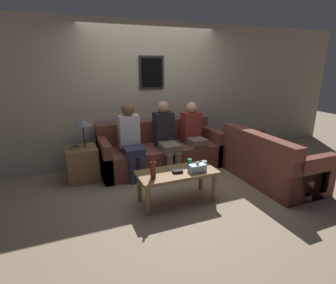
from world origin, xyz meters
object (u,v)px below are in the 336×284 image
drinking_glass (204,164)px  person_left (131,138)px  couch_main (160,152)px  person_middle (166,135)px  person_right (193,132)px  couch_side (269,164)px  wine_bottle (153,169)px  coffee_table (177,176)px

drinking_glass → person_left: (-0.78, 1.11, 0.18)m
couch_main → person_left: person_left is taller
drinking_glass → person_middle: person_middle is taller
person_right → person_left: bearing=-177.6°
couch_main → couch_side: size_ratio=1.36×
couch_side → wine_bottle: couch_side is taller
couch_side → person_middle: bearing=53.3°
drinking_glass → couch_main: bearing=98.1°
couch_main → wine_bottle: (-0.61, -1.36, 0.27)m
couch_side → person_right: person_right is taller
couch_side → drinking_glass: size_ratio=16.75×
couch_side → person_middle: person_middle is taller
wine_bottle → person_right: person_right is taller
couch_side → person_left: (-2.03, 1.06, 0.37)m
couch_side → person_right: size_ratio=1.36×
person_right → person_middle: bearing=-172.9°
wine_bottle → person_right: (1.23, 1.24, 0.08)m
coffee_table → person_right: (0.85, 1.15, 0.26)m
person_right → couch_side: bearing=-53.7°
couch_main → wine_bottle: 1.52m
drinking_glass → person_left: person_left is taller
couch_main → person_right: person_right is taller
couch_side → coffee_table: size_ratio=1.47×
couch_main → drinking_glass: 1.32m
person_left → person_right: bearing=2.4°
couch_side → couch_main: bearing=49.1°
wine_bottle → person_right: 1.74m
person_left → person_right: person_left is taller
wine_bottle → person_left: 1.19m
couch_main → wine_bottle: bearing=-114.2°
couch_side → coffee_table: (-1.67, -0.04, 0.08)m
couch_side → person_middle: 1.78m
couch_main → person_right: size_ratio=1.86×
coffee_table → wine_bottle: (-0.38, -0.08, 0.19)m
coffee_table → person_right: size_ratio=0.93×
couch_main → person_middle: size_ratio=1.78×
coffee_table → drinking_glass: 0.43m
couch_side → coffee_table: couch_side is taller
couch_main → coffee_table: couch_main is taller
wine_bottle → person_left: person_left is taller
couch_main → couch_side: 1.90m
person_left → coffee_table: bearing=-72.0°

